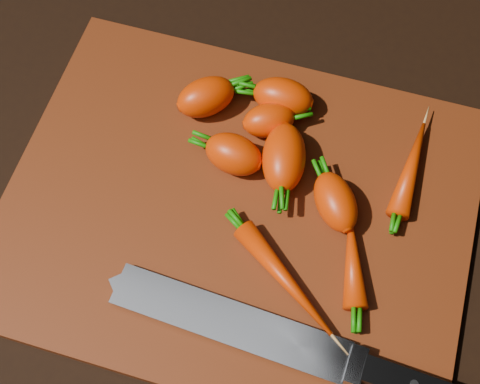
# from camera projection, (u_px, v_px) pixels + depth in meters

# --- Properties ---
(ground) EXTENTS (2.00, 2.00, 0.01)m
(ground) POSITION_uv_depth(u_px,v_px,m) (237.00, 214.00, 0.74)
(ground) COLOR black
(cutting_board) EXTENTS (0.50, 0.40, 0.01)m
(cutting_board) POSITION_uv_depth(u_px,v_px,m) (237.00, 210.00, 0.73)
(cutting_board) COLOR #5F2209
(cutting_board) RESTS_ON ground
(carrot_0) EXTENTS (0.08, 0.08, 0.04)m
(carrot_0) POSITION_uv_depth(u_px,v_px,m) (206.00, 97.00, 0.76)
(carrot_0) COLOR red
(carrot_0) RESTS_ON cutting_board
(carrot_1) EXTENTS (0.07, 0.05, 0.04)m
(carrot_1) POSITION_uv_depth(u_px,v_px,m) (234.00, 154.00, 0.72)
(carrot_1) COLOR red
(carrot_1) RESTS_ON cutting_board
(carrot_2) EXTENTS (0.06, 0.09, 0.05)m
(carrot_2) POSITION_uv_depth(u_px,v_px,m) (284.00, 158.00, 0.72)
(carrot_2) COLOR red
(carrot_2) RESTS_ON cutting_board
(carrot_3) EXTENTS (0.07, 0.04, 0.04)m
(carrot_3) POSITION_uv_depth(u_px,v_px,m) (283.00, 97.00, 0.76)
(carrot_3) COLOR red
(carrot_3) RESTS_ON cutting_board
(carrot_4) EXTENTS (0.07, 0.06, 0.04)m
(carrot_4) POSITION_uv_depth(u_px,v_px,m) (269.00, 120.00, 0.75)
(carrot_4) COLOR red
(carrot_4) RESTS_ON cutting_board
(carrot_5) EXTENTS (0.07, 0.08, 0.04)m
(carrot_5) POSITION_uv_depth(u_px,v_px,m) (335.00, 202.00, 0.70)
(carrot_5) COLOR red
(carrot_5) RESTS_ON cutting_board
(carrot_6) EXTENTS (0.03, 0.12, 0.03)m
(carrot_6) POSITION_uv_depth(u_px,v_px,m) (411.00, 168.00, 0.73)
(carrot_6) COLOR red
(carrot_6) RESTS_ON cutting_board
(carrot_7) EXTENTS (0.13, 0.10, 0.02)m
(carrot_7) POSITION_uv_depth(u_px,v_px,m) (286.00, 280.00, 0.67)
(carrot_7) COLOR red
(carrot_7) RESTS_ON cutting_board
(carrot_8) EXTENTS (0.05, 0.10, 0.03)m
(carrot_8) POSITION_uv_depth(u_px,v_px,m) (353.00, 261.00, 0.68)
(carrot_8) COLOR red
(carrot_8) RESTS_ON cutting_board
(knife) EXTENTS (0.39, 0.06, 0.02)m
(knife) POSITION_uv_depth(u_px,v_px,m) (253.00, 330.00, 0.65)
(knife) COLOR gray
(knife) RESTS_ON cutting_board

